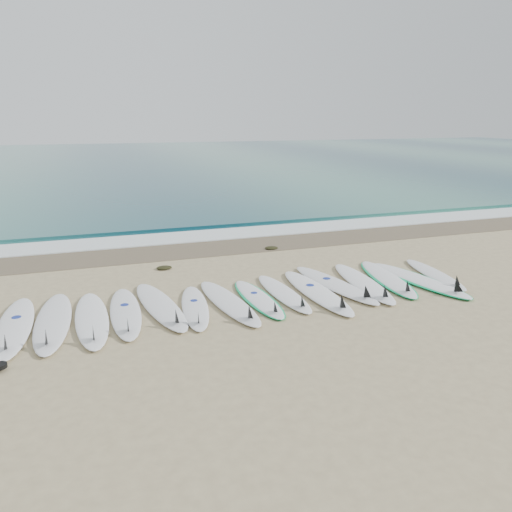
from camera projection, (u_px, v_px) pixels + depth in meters
name	position (u px, v px, depth m)	size (l,w,h in m)	color
ground	(255.00, 298.00, 9.92)	(120.00, 120.00, 0.00)	tan
ocean	(123.00, 161.00, 39.52)	(120.00, 55.00, 0.03)	#246160
wet_sand_band	(207.00, 248.00, 13.65)	(120.00, 1.80, 0.01)	brown
foam_band	(196.00, 236.00, 14.92)	(120.00, 1.40, 0.04)	silver
wave_crest	(186.00, 225.00, 16.28)	(120.00, 1.00, 0.10)	#246160
surfboard_0	(14.00, 327.00, 8.43)	(0.59, 2.79, 0.36)	white
surfboard_1	(53.00, 322.00, 8.62)	(0.70, 2.88, 0.37)	silver
surfboard_2	(92.00, 319.00, 8.74)	(0.61, 2.75, 0.35)	white
surfboard_3	(126.00, 313.00, 9.04)	(0.63, 2.65, 0.34)	white
surfboard_4	(161.00, 306.00, 9.34)	(0.95, 2.84, 0.36)	silver
surfboard_5	(195.00, 307.00, 9.30)	(0.80, 2.39, 0.30)	white
surfboard_6	(230.00, 303.00, 9.52)	(0.87, 2.75, 0.35)	white
surfboard_7	(259.00, 299.00, 9.77)	(0.65, 2.35, 0.30)	white
surfboard_8	(284.00, 293.00, 10.03)	(0.58, 2.44, 0.31)	white
surfboard_9	(318.00, 292.00, 10.07)	(0.65, 2.90, 0.37)	white
surfboard_10	(336.00, 285.00, 10.52)	(1.02, 2.89, 0.36)	white
surfboard_11	(364.00, 283.00, 10.63)	(0.87, 2.84, 0.36)	white
surfboard_12	(388.00, 279.00, 10.96)	(1.09, 2.76, 0.34)	white
surfboard_13	(420.00, 280.00, 10.86)	(1.14, 2.91, 0.36)	white
surfboard_14	(436.00, 274.00, 11.23)	(0.81, 2.45, 0.31)	white
seaweed_near	(164.00, 268.00, 11.79)	(0.36, 0.28, 0.07)	black
seaweed_far	(271.00, 248.00, 13.55)	(0.37, 0.29, 0.07)	black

